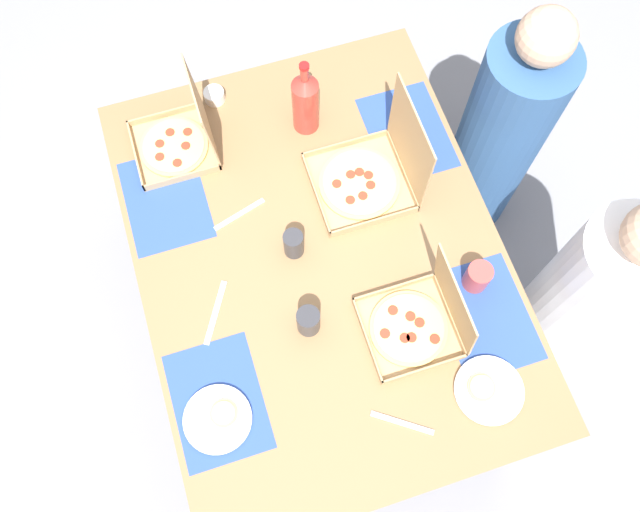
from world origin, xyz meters
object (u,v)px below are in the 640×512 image
(soda_bottle, at_px, (305,102))
(diner_right_seat, at_px, (578,300))
(pizza_box_center, at_px, (370,174))
(plate_near_right, at_px, (218,419))
(cup_clear_right, at_px, (294,244))
(cup_clear_left, at_px, (308,321))
(pizza_box_edge_far, at_px, (418,323))
(pizza_box_corner_right, at_px, (180,139))
(diner_left_seat, at_px, (499,137))
(cup_dark, at_px, (477,277))
(condiment_bowl, at_px, (214,96))
(plate_far_left, at_px, (488,390))

(soda_bottle, distance_m, diner_right_seat, 1.17)
(pizza_box_center, relative_size, plate_near_right, 1.71)
(cup_clear_right, bearing_deg, cup_clear_left, -6.82)
(cup_clear_left, bearing_deg, pizza_box_edge_far, 71.72)
(pizza_box_corner_right, xyz_separation_m, cup_clear_right, (0.48, 0.25, 0.01))
(soda_bottle, xyz_separation_m, diner_right_seat, (0.83, 0.73, -0.36))
(cup_clear_left, bearing_deg, plate_near_right, -60.56)
(pizza_box_center, xyz_separation_m, diner_left_seat, (-0.14, 0.60, -0.28))
(soda_bottle, height_order, cup_clear_right, soda_bottle)
(pizza_box_corner_right, xyz_separation_m, plate_near_right, (0.93, -0.11, -0.04))
(pizza_box_edge_far, relative_size, cup_dark, 3.04)
(cup_clear_left, xyz_separation_m, condiment_bowl, (-0.89, -0.07, -0.03))
(plate_far_left, distance_m, cup_clear_left, 0.57)
(pizza_box_center, distance_m, diner_right_seat, 0.86)
(condiment_bowl, bearing_deg, plate_far_left, 22.52)
(condiment_bowl, distance_m, diner_left_seat, 1.09)
(diner_left_seat, bearing_deg, condiment_bowl, -108.34)
(plate_near_right, distance_m, diner_right_seat, 1.30)
(cup_clear_left, xyz_separation_m, diner_right_seat, (0.14, 0.94, -0.28))
(pizza_box_corner_right, bearing_deg, pizza_box_center, 60.14)
(pizza_box_corner_right, bearing_deg, cup_dark, 45.07)
(diner_right_seat, bearing_deg, diner_left_seat, 180.00)
(plate_far_left, xyz_separation_m, cup_clear_right, (-0.61, -0.42, 0.05))
(pizza_box_edge_far, bearing_deg, cup_dark, 109.66)
(soda_bottle, relative_size, cup_clear_right, 2.95)
(pizza_box_corner_right, height_order, plate_near_right, pizza_box_corner_right)
(pizza_box_edge_far, distance_m, diner_left_seat, 0.95)
(cup_clear_left, relative_size, diner_left_seat, 0.09)
(plate_near_right, distance_m, plate_far_left, 0.80)
(plate_far_left, height_order, cup_clear_left, cup_clear_left)
(condiment_bowl, bearing_deg, diner_right_seat, 44.45)
(pizza_box_center, bearing_deg, diner_right_seat, 47.34)
(plate_near_right, bearing_deg, pizza_box_corner_right, 173.16)
(cup_dark, height_order, diner_right_seat, diner_right_seat)
(plate_near_right, height_order, cup_dark, cup_dark)
(pizza_box_edge_far, relative_size, plate_far_left, 1.48)
(plate_near_right, distance_m, diner_left_seat, 1.50)
(cup_clear_right, height_order, condiment_bowl, cup_clear_right)
(plate_near_right, xyz_separation_m, soda_bottle, (-0.88, 0.54, 0.12))
(soda_bottle, bearing_deg, cup_dark, 24.82)
(cup_dark, relative_size, cup_clear_right, 0.92)
(diner_right_seat, bearing_deg, cup_clear_left, -98.33)
(pizza_box_corner_right, height_order, cup_dark, pizza_box_corner_right)
(plate_far_left, distance_m, cup_clear_right, 0.74)
(cup_clear_right, relative_size, condiment_bowl, 1.52)
(pizza_box_center, bearing_deg, condiment_bowl, -139.27)
(pizza_box_edge_far, xyz_separation_m, pizza_box_corner_right, (-0.84, -0.54, -0.00))
(pizza_box_corner_right, xyz_separation_m, diner_right_seat, (0.88, 1.16, -0.28))
(diner_left_seat, xyz_separation_m, diner_right_seat, (0.69, 0.00, 0.00))
(pizza_box_corner_right, xyz_separation_m, diner_left_seat, (0.18, 1.16, -0.28))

